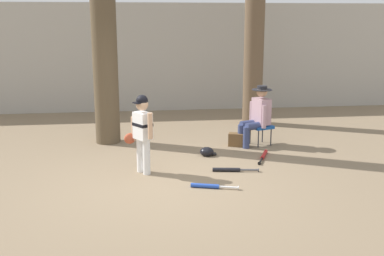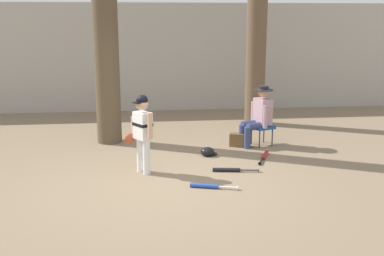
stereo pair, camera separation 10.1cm
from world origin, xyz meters
name	(u,v)px [view 2 (the right image)]	position (x,y,z in m)	size (l,w,h in m)	color
ground_plane	(163,184)	(0.00, 0.00, 0.00)	(60.00, 60.00, 0.00)	#7F6B51
concrete_back_wall	(151,57)	(0.00, 6.12, 1.46)	(18.00, 0.36, 2.91)	#ADA89E
tree_near_player	(106,35)	(-0.96, 2.66, 2.17)	(0.84, 0.84, 5.22)	brown
tree_behind_spectator	(257,21)	(2.44, 4.06, 2.43)	(0.68, 0.68, 5.54)	brown
young_ballplayer	(142,129)	(-0.30, 0.58, 0.74)	(0.51, 0.52, 1.31)	white
folding_stool	(262,127)	(2.10, 2.06, 0.36)	(0.51, 0.51, 0.41)	#194C9E
seated_spectator	(258,114)	(2.01, 2.02, 0.64)	(0.68, 0.53, 1.20)	navy
handbag_beside_stool	(238,140)	(1.61, 2.01, 0.13)	(0.34, 0.18, 0.26)	brown
bat_blue_youth	(208,186)	(0.67, -0.27, 0.03)	(0.71, 0.27, 0.07)	#2347AD
bat_red_barrel	(264,156)	(1.93, 1.19, 0.03)	(0.39, 0.77, 0.07)	red
bat_black_composite	(230,170)	(1.14, 0.46, 0.03)	(0.77, 0.18, 0.07)	black
batting_helmet_black	(208,152)	(0.91, 1.42, 0.08)	(0.30, 0.23, 0.18)	black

